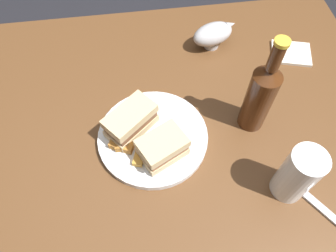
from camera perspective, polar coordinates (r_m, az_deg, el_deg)
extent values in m
plane|color=black|center=(1.47, 1.47, -15.42)|extent=(6.00, 6.00, 0.00)
cube|color=brown|center=(1.11, 1.90, -10.07)|extent=(1.09, 0.90, 0.74)
cylinder|color=white|center=(0.76, -2.75, -2.01)|extent=(0.26, 0.26, 0.02)
cube|color=#CCB284|center=(0.75, -6.63, 0.02)|extent=(0.14, 0.13, 0.02)
cube|color=brown|center=(0.73, -6.80, 0.90)|extent=(0.13, 0.12, 0.02)
cube|color=#CCB284|center=(0.72, -6.97, 1.83)|extent=(0.14, 0.13, 0.02)
cube|color=#CCB284|center=(0.72, -1.02, -4.61)|extent=(0.12, 0.11, 0.02)
cube|color=#8C5B3D|center=(0.70, -1.04, -3.91)|extent=(0.12, 0.10, 0.01)
cube|color=#CCB284|center=(0.68, -1.06, -3.18)|extent=(0.12, 0.11, 0.02)
cube|color=gold|center=(0.72, -5.24, -5.65)|extent=(0.04, 0.05, 0.01)
cube|color=gold|center=(0.72, -2.50, -4.33)|extent=(0.04, 0.03, 0.01)
cube|color=#AD702D|center=(0.74, -7.16, -2.11)|extent=(0.05, 0.05, 0.02)
cube|color=#AD702D|center=(0.73, -8.05, -3.69)|extent=(0.04, 0.02, 0.02)
cube|color=#AD702D|center=(0.72, -3.43, -4.63)|extent=(0.06, 0.02, 0.02)
cube|color=#AD702D|center=(0.73, -8.46, -3.58)|extent=(0.06, 0.04, 0.02)
cylinder|color=white|center=(0.69, 22.45, -8.18)|extent=(0.07, 0.07, 0.15)
cylinder|color=orange|center=(0.71, 21.85, -8.94)|extent=(0.06, 0.06, 0.10)
cylinder|color=#B7B7BC|center=(0.96, 7.86, 14.64)|extent=(0.04, 0.04, 0.02)
ellipsoid|color=#B7B7BC|center=(0.94, 8.12, 16.22)|extent=(0.14, 0.10, 0.06)
ellipsoid|color=#381E0F|center=(0.93, 8.18, 16.56)|extent=(0.11, 0.08, 0.02)
cone|color=#B7B7BC|center=(0.96, 11.30, 17.60)|extent=(0.04, 0.03, 0.02)
cylinder|color=#47230F|center=(0.75, 16.03, 4.37)|extent=(0.06, 0.06, 0.17)
cone|color=#47230F|center=(0.68, 18.01, 9.23)|extent=(0.06, 0.06, 0.02)
cylinder|color=#47230F|center=(0.64, 19.08, 11.82)|extent=(0.03, 0.03, 0.07)
cylinder|color=gold|center=(0.62, 20.06, 14.14)|extent=(0.03, 0.03, 0.01)
cube|color=silver|center=(1.00, 21.45, 12.24)|extent=(0.13, 0.12, 0.01)
cube|color=silver|center=(0.77, 27.98, -14.77)|extent=(0.11, 0.16, 0.01)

